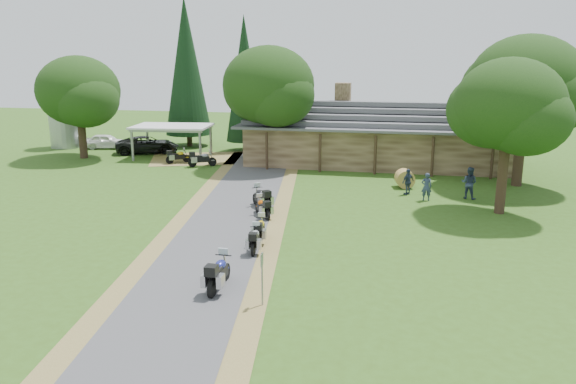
% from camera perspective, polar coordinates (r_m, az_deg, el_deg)
% --- Properties ---
extents(ground, '(120.00, 120.00, 0.00)m').
position_cam_1_polar(ground, '(23.60, -8.71, -7.26)').
color(ground, '#335217').
rests_on(ground, ground).
extents(driveway, '(51.95, 51.95, 0.00)m').
position_cam_1_polar(driveway, '(27.31, -6.81, -4.24)').
color(driveway, '#454547').
rests_on(driveway, ground).
extents(lodge, '(21.40, 9.40, 4.90)m').
position_cam_1_polar(lodge, '(45.04, 9.20, 6.02)').
color(lodge, brown).
rests_on(lodge, ground).
extents(silo, '(3.16, 3.16, 5.96)m').
position_cam_1_polar(silo, '(56.08, -21.72, 7.28)').
color(silo, gray).
rests_on(silo, ground).
extents(carport, '(6.61, 4.74, 2.70)m').
position_cam_1_polar(carport, '(47.87, -11.63, 5.04)').
color(carport, silver).
rests_on(carport, ground).
extents(car_white_sedan, '(3.25, 5.44, 1.70)m').
position_cam_1_polar(car_white_sedan, '(54.18, -18.00, 5.11)').
color(car_white_sedan, white).
rests_on(car_white_sedan, ground).
extents(car_dark_suv, '(4.59, 6.32, 2.23)m').
position_cam_1_polar(car_dark_suv, '(50.65, -14.14, 5.10)').
color(car_dark_suv, black).
rests_on(car_dark_suv, ground).
extents(motorcycle_row_a, '(0.65, 2.00, 1.37)m').
position_cam_1_polar(motorcycle_row_a, '(20.91, -7.04, -8.01)').
color(motorcycle_row_a, navy).
rests_on(motorcycle_row_a, ground).
extents(motorcycle_row_b, '(0.79, 1.78, 1.17)m').
position_cam_1_polar(motorcycle_row_b, '(24.69, -3.38, -4.71)').
color(motorcycle_row_b, '#989AA0').
rests_on(motorcycle_row_b, ground).
extents(motorcycle_row_c, '(0.78, 1.82, 1.20)m').
position_cam_1_polar(motorcycle_row_c, '(25.98, -2.83, -3.71)').
color(motorcycle_row_c, yellow).
rests_on(motorcycle_row_c, ground).
extents(motorcycle_row_d, '(1.42, 1.72, 1.17)m').
position_cam_1_polar(motorcycle_row_d, '(29.74, -2.61, -1.48)').
color(motorcycle_row_d, '#D25303').
rests_on(motorcycle_row_d, ground).
extents(motorcycle_row_e, '(1.70, 1.97, 1.35)m').
position_cam_1_polar(motorcycle_row_e, '(31.38, -2.74, -0.49)').
color(motorcycle_row_e, black).
rests_on(motorcycle_row_e, ground).
extents(motorcycle_carport_a, '(1.73, 1.59, 1.21)m').
position_cam_1_polar(motorcycle_carport_a, '(45.40, -11.10, 3.64)').
color(motorcycle_carport_a, gold).
rests_on(motorcycle_carport_a, ground).
extents(motorcycle_carport_b, '(2.01, 1.47, 1.33)m').
position_cam_1_polar(motorcycle_carport_b, '(43.69, -8.71, 3.43)').
color(motorcycle_carport_b, gray).
rests_on(motorcycle_carport_b, ground).
extents(person_a, '(0.58, 0.43, 1.96)m').
position_cam_1_polar(person_a, '(34.00, 13.90, 0.76)').
color(person_a, '#2D3950').
rests_on(person_a, ground).
extents(person_b, '(0.77, 0.68, 2.26)m').
position_cam_1_polar(person_b, '(35.10, 17.94, 1.15)').
color(person_b, '#2D3950').
rests_on(person_b, ground).
extents(person_c, '(0.65, 0.66, 1.89)m').
position_cam_1_polar(person_c, '(35.23, 12.10, 1.25)').
color(person_c, '#2D3950').
rests_on(person_c, ground).
extents(hay_bale, '(1.37, 1.29, 1.18)m').
position_cam_1_polar(hay_bale, '(37.14, 11.77, 1.35)').
color(hay_bale, olive).
rests_on(hay_bale, ground).
extents(sign_post, '(0.35, 0.06, 1.92)m').
position_cam_1_polar(sign_post, '(19.37, -2.64, -8.86)').
color(sign_post, gray).
rests_on(sign_post, ground).
extents(oak_lodge_left, '(6.84, 6.84, 9.99)m').
position_cam_1_polar(oak_lodge_left, '(42.53, -1.97, 9.19)').
color(oak_lodge_left, black).
rests_on(oak_lodge_left, ground).
extents(oak_lodge_right, '(7.23, 7.23, 10.68)m').
position_cam_1_polar(oak_lodge_right, '(39.21, 22.87, 8.24)').
color(oak_lodge_right, black).
rests_on(oak_lodge_right, ground).
extents(oak_driveway, '(5.69, 5.69, 9.52)m').
position_cam_1_polar(oak_driveway, '(31.84, 21.36, 6.27)').
color(oak_driveway, black).
rests_on(oak_driveway, ground).
extents(oak_silo, '(6.65, 6.65, 8.94)m').
position_cam_1_polar(oak_silo, '(49.37, -20.42, 8.37)').
color(oak_silo, black).
rests_on(oak_silo, ground).
extents(cedar_near, '(3.43, 3.43, 11.79)m').
position_cam_1_polar(cedar_near, '(50.14, -4.41, 10.89)').
color(cedar_near, black).
rests_on(cedar_near, ground).
extents(cedar_far, '(4.26, 4.26, 13.55)m').
position_cam_1_polar(cedar_far, '(53.43, -10.25, 11.84)').
color(cedar_far, black).
rests_on(cedar_far, ground).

